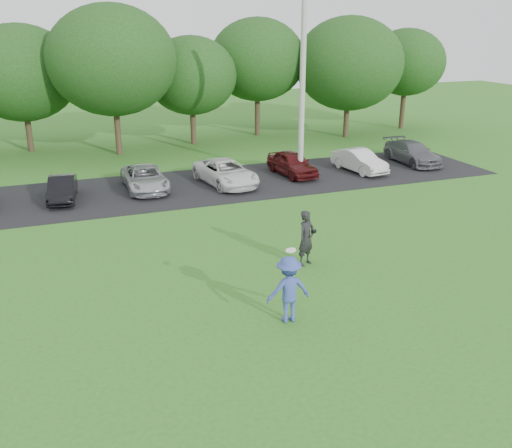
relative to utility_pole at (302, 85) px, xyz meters
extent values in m
plane|color=#277020|center=(-5.93, -12.77, -4.65)|extent=(100.00, 100.00, 0.00)
cube|color=black|center=(-5.93, 0.23, -4.63)|extent=(32.00, 6.50, 0.03)
cylinder|color=#A9AAA5|center=(0.00, 0.00, 0.00)|extent=(0.28, 0.28, 9.30)
imported|color=#394BA0|center=(-6.57, -13.41, -3.72)|extent=(1.23, 0.74, 1.85)
cylinder|color=white|center=(-6.67, -13.70, -2.48)|extent=(0.27, 0.27, 0.08)
imported|color=black|center=(-4.50, -10.16, -3.72)|extent=(0.80, 0.70, 1.86)
cube|color=black|center=(-4.32, -10.34, -3.45)|extent=(0.17, 0.15, 0.10)
imported|color=black|center=(-11.65, 0.09, -4.09)|extent=(1.51, 3.33, 1.06)
imported|color=#ABADB2|center=(-7.88, 0.48, -4.06)|extent=(1.86, 4.01, 1.11)
imported|color=silver|center=(-4.00, 0.01, -4.02)|extent=(2.59, 4.53, 1.19)
imported|color=#4C1013|center=(-0.22, 0.52, -4.01)|extent=(1.77, 3.72, 1.23)
imported|color=silver|center=(3.43, -0.08, -4.04)|extent=(1.72, 3.66, 1.16)
imported|color=#595B61|center=(7.19, 0.54, -4.02)|extent=(1.76, 4.16, 1.20)
cylinder|color=#38281C|center=(-12.93, 11.63, -3.55)|extent=(0.36, 0.36, 2.20)
ellipsoid|color=#214C19|center=(-12.93, 11.63, 0.06)|extent=(6.68, 6.68, 5.68)
cylinder|color=#38281C|center=(-7.93, 8.83, -3.30)|extent=(0.36, 0.36, 2.70)
ellipsoid|color=#214C19|center=(-7.93, 8.83, 0.83)|extent=(7.42, 7.42, 6.31)
cylinder|color=#38281C|center=(-2.93, 10.23, -3.55)|extent=(0.36, 0.36, 2.20)
ellipsoid|color=#214C19|center=(-2.93, 10.23, -0.29)|extent=(5.76, 5.76, 4.90)
cylinder|color=#38281C|center=(2.07, 11.63, -3.30)|extent=(0.36, 0.36, 2.70)
ellipsoid|color=#214C19|center=(2.07, 11.63, 0.49)|extent=(6.50, 6.50, 5.53)
cylinder|color=#38281C|center=(7.57, 8.83, -3.55)|extent=(0.36, 0.36, 2.20)
ellipsoid|color=#214C19|center=(7.57, 8.83, 0.27)|extent=(7.24, 7.24, 6.15)
cylinder|color=#38281C|center=(13.07, 10.23, -3.30)|extent=(0.36, 0.36, 2.70)
ellipsoid|color=#214C19|center=(13.07, 10.23, 0.14)|extent=(5.58, 5.58, 4.74)
camera|label=1|loc=(-12.20, -25.84, 2.99)|focal=40.00mm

